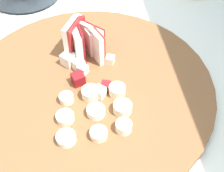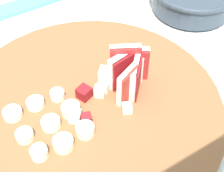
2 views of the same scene
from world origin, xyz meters
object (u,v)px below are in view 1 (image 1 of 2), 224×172
Objects in this scene: cutting_board at (89,86)px; apple_dice_pile at (84,71)px; banana_slice_rows at (97,111)px; apple_wedge_fan at (82,40)px.

cutting_board is 3.98× the size of apple_dice_pile.
apple_dice_pile is 0.91× the size of banana_slice_rows.
apple_wedge_fan reaches higher than banana_slice_rows.
apple_dice_pile is 0.08m from banana_slice_rows.
apple_dice_pile is at bearing -3.21° from apple_wedge_fan.
cutting_board is 5.23× the size of apple_wedge_fan.
apple_wedge_fan is 0.76× the size of apple_dice_pile.
banana_slice_rows is at bearing 4.26° from apple_wedge_fan.
apple_dice_pile reaches higher than banana_slice_rows.
apple_dice_pile is (-0.02, -0.01, 0.02)m from cutting_board.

